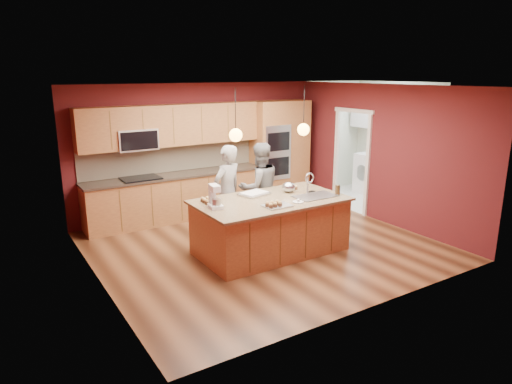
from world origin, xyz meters
TOP-DOWN VIEW (x-y plane):
  - floor at (0.00, 0.00)m, footprint 5.50×5.50m
  - ceiling at (0.00, 0.00)m, footprint 5.50×5.50m
  - wall_back at (0.00, 2.50)m, footprint 5.50×0.00m
  - wall_front at (0.00, -2.50)m, footprint 5.50×0.00m
  - wall_left at (-2.75, 0.00)m, footprint 0.00×5.00m
  - wall_right at (2.75, 0.00)m, footprint 0.00×5.00m
  - cabinet_run at (-0.68, 2.25)m, footprint 3.74×0.64m
  - oven_column at (1.85, 2.19)m, footprint 1.30×0.62m
  - doorway_trim at (2.73, 0.80)m, footprint 0.08×1.11m
  - laundry_room at (4.35, 1.20)m, footprint 2.60×2.70m
  - pendant_left at (-0.68, -0.25)m, footprint 0.20×0.20m
  - pendant_right at (0.60, -0.25)m, footprint 0.20×0.20m
  - island at (-0.03, -0.25)m, footprint 2.46×1.38m
  - person_left at (-0.33, 0.69)m, footprint 0.72×0.58m
  - person_right at (0.35, 0.69)m, footprint 0.88×0.72m
  - stand_mixer at (-1.03, -0.21)m, footprint 0.23×0.29m
  - sheet_cake at (-0.13, 0.12)m, footprint 0.55×0.46m
  - cooling_rack at (-0.18, -0.64)m, footprint 0.43×0.31m
  - mixing_bowl at (0.47, -0.04)m, footprint 0.22×0.22m
  - plate at (0.23, -0.63)m, footprint 0.18×0.18m
  - tumbler at (1.09, -0.60)m, footprint 0.08×0.08m
  - phone at (0.82, -0.23)m, footprint 0.14×0.09m
  - cupcakes_left at (-0.96, 0.12)m, footprint 0.26×0.26m
  - cupcakes_rack at (-0.26, -0.67)m, footprint 0.26×0.17m
  - cupcakes_right at (0.65, 0.16)m, footprint 0.16×0.32m
  - washer at (4.21, 0.88)m, footprint 0.67×0.69m
  - dryer at (4.20, 1.62)m, footprint 0.66×0.68m

SIDE VIEW (x-z plane):
  - floor at x=0.00m, z-range 0.00..0.00m
  - washer at x=4.21m, z-range 0.00..0.91m
  - island at x=-0.03m, z-range -0.18..1.11m
  - dryer at x=4.20m, z-range 0.00..0.98m
  - person_right at x=0.35m, z-range 0.00..1.68m
  - person_left at x=-0.33m, z-range 0.00..1.70m
  - phone at x=0.82m, z-range 0.91..0.92m
  - plate at x=0.23m, z-range 0.91..0.92m
  - cooling_rack at x=-0.18m, z-range 0.91..0.93m
  - sheet_cake at x=-0.13m, z-range 0.90..0.95m
  - cupcakes_right at x=0.65m, z-range 0.91..0.98m
  - cupcakes_left at x=-0.96m, z-range 0.91..0.98m
  - cupcakes_rack at x=-0.26m, z-range 0.92..1.00m
  - cabinet_run at x=-0.68m, z-range -0.17..2.13m
  - tumbler at x=1.09m, z-range 0.91..1.07m
  - mixing_bowl at x=0.47m, z-range 0.90..1.09m
  - doorway_trim at x=2.73m, z-range -0.05..2.15m
  - stand_mixer at x=-1.03m, z-range 0.88..1.24m
  - oven_column at x=1.85m, z-range 0.00..2.30m
  - wall_back at x=0.00m, z-range -1.40..4.10m
  - wall_front at x=0.00m, z-range -1.40..4.10m
  - wall_left at x=-2.75m, z-range -1.15..3.85m
  - wall_right at x=2.75m, z-range -1.15..3.85m
  - laundry_room at x=4.35m, z-range 0.60..3.30m
  - pendant_left at x=-0.68m, z-range 1.60..2.40m
  - pendant_right at x=0.60m, z-range 1.60..2.40m
  - ceiling at x=0.00m, z-range 2.70..2.70m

